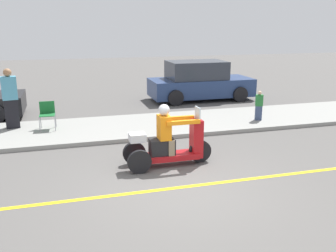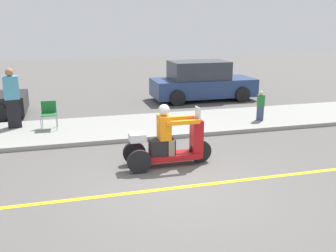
% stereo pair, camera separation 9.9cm
% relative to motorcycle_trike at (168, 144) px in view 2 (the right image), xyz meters
% --- Properties ---
extents(ground_plane, '(60.00, 60.00, 0.00)m').
position_rel_motorcycle_trike_xyz_m(ground_plane, '(-0.14, -1.26, -0.53)').
color(ground_plane, '#565451').
extents(lane_stripe, '(24.00, 0.12, 0.01)m').
position_rel_motorcycle_trike_xyz_m(lane_stripe, '(-0.01, -1.26, -0.53)').
color(lane_stripe, gold).
rests_on(lane_stripe, ground).
extents(sidewalk_strip, '(28.00, 2.80, 0.12)m').
position_rel_motorcycle_trike_xyz_m(sidewalk_strip, '(-0.14, 3.34, -0.47)').
color(sidewalk_strip, gray).
rests_on(sidewalk_strip, ground).
extents(motorcycle_trike, '(2.07, 0.70, 1.46)m').
position_rel_motorcycle_trike_xyz_m(motorcycle_trike, '(0.00, 0.00, 0.00)').
color(motorcycle_trike, black).
rests_on(motorcycle_trike, ground).
extents(spectator_with_child, '(0.26, 0.20, 0.97)m').
position_rel_motorcycle_trike_xyz_m(spectator_with_child, '(3.90, 2.83, 0.06)').
color(spectator_with_child, '#38476B').
rests_on(spectator_with_child, sidewalk_strip).
extents(spectator_near_curb, '(0.47, 0.33, 1.81)m').
position_rel_motorcycle_trike_xyz_m(spectator_near_curb, '(-3.79, 4.02, 0.46)').
color(spectator_near_curb, black).
rests_on(spectator_near_curb, sidewalk_strip).
extents(folding_chair_curbside, '(0.48, 0.48, 0.82)m').
position_rel_motorcycle_trike_xyz_m(folding_chair_curbside, '(-2.75, 3.63, 0.09)').
color(folding_chair_curbside, '#A5A8AD').
rests_on(folding_chair_curbside, sidewalk_strip).
extents(parked_car_lot_center, '(4.38, 2.02, 1.67)m').
position_rel_motorcycle_trike_xyz_m(parked_car_lot_center, '(3.43, 7.15, 0.25)').
color(parked_car_lot_center, navy).
rests_on(parked_car_lot_center, ground).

